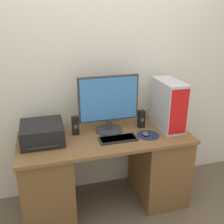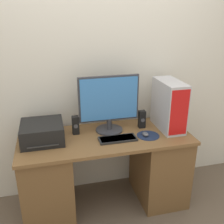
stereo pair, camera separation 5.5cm
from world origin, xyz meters
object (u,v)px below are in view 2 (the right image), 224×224
(computer_tower, at_px, (169,105))
(speaker_right, at_px, (142,119))
(keyboard, at_px, (118,139))
(monitor, at_px, (109,102))
(printer, at_px, (42,132))
(speaker_left, at_px, (76,125))
(mouse, at_px, (145,134))

(computer_tower, xyz_separation_m, speaker_right, (-0.24, 0.07, -0.15))
(keyboard, bearing_deg, monitor, 97.83)
(printer, relative_size, speaker_left, 2.12)
(mouse, xyz_separation_m, speaker_left, (-0.60, 0.21, 0.07))
(keyboard, xyz_separation_m, speaker_right, (0.30, 0.20, 0.08))
(keyboard, height_order, mouse, mouse)
(mouse, height_order, printer, printer)
(speaker_right, bearing_deg, computer_tower, -16.55)
(keyboard, height_order, speaker_left, speaker_left)
(printer, bearing_deg, speaker_right, 2.99)
(computer_tower, height_order, printer, computer_tower)
(computer_tower, bearing_deg, speaker_left, 174.41)
(monitor, height_order, speaker_right, monitor)
(keyboard, bearing_deg, computer_tower, 13.36)
(speaker_left, distance_m, speaker_right, 0.64)
(mouse, bearing_deg, printer, 171.03)
(printer, bearing_deg, mouse, -8.97)
(computer_tower, bearing_deg, mouse, -156.30)
(mouse, relative_size, speaker_left, 0.43)
(mouse, distance_m, speaker_right, 0.20)
(monitor, distance_m, printer, 0.65)
(monitor, relative_size, printer, 1.53)
(mouse, bearing_deg, keyboard, -178.50)
(monitor, bearing_deg, printer, -174.57)
(speaker_left, bearing_deg, monitor, -1.05)
(monitor, xyz_separation_m, keyboard, (0.03, -0.21, -0.27))
(monitor, bearing_deg, computer_tower, -8.10)
(speaker_left, relative_size, speaker_right, 1.00)
(mouse, bearing_deg, computer_tower, 23.70)
(monitor, xyz_separation_m, speaker_left, (-0.32, 0.01, -0.20))
(speaker_right, bearing_deg, monitor, 178.37)
(computer_tower, distance_m, speaker_right, 0.29)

